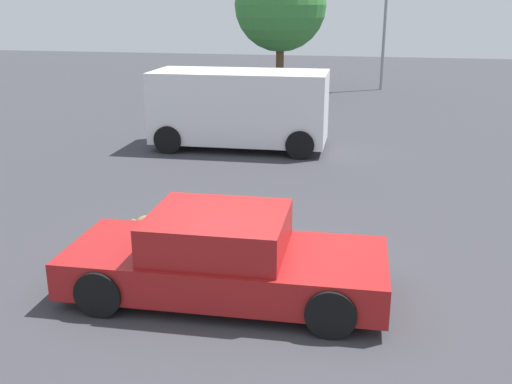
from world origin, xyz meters
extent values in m
plane|color=#38383D|center=(0.00, 0.00, 0.00)|extent=(80.00, 80.00, 0.00)
cube|color=maroon|center=(-0.25, -0.13, 0.42)|extent=(4.48, 1.94, 0.52)
cube|color=maroon|center=(-0.35, -0.14, 0.95)|extent=(1.91, 1.70, 0.53)
cube|color=slate|center=(0.52, -0.11, 0.95)|extent=(0.12, 1.51, 0.44)
cube|color=slate|center=(-1.23, -0.17, 0.95)|extent=(0.12, 1.51, 0.44)
cylinder|color=black|center=(1.22, 0.76, 0.32)|extent=(0.65, 0.24, 0.64)
cylinder|color=black|center=(1.29, -0.92, 0.32)|extent=(0.65, 0.24, 0.64)
cylinder|color=black|center=(-1.79, 0.65, 0.32)|extent=(0.65, 0.24, 0.64)
cylinder|color=black|center=(-1.73, -1.03, 0.32)|extent=(0.65, 0.24, 0.64)
ellipsoid|color=olive|center=(-2.23, 1.79, 0.23)|extent=(0.45, 0.42, 0.24)
sphere|color=olive|center=(-2.03, 1.93, 0.30)|extent=(0.19, 0.19, 0.19)
sphere|color=olive|center=(-1.97, 1.97, 0.29)|extent=(0.09, 0.09, 0.09)
cylinder|color=olive|center=(-2.17, 1.92, 0.06)|extent=(0.06, 0.06, 0.13)
cylinder|color=olive|center=(-2.09, 1.81, 0.06)|extent=(0.06, 0.06, 0.13)
cylinder|color=olive|center=(-2.37, 1.78, 0.06)|extent=(0.06, 0.06, 0.13)
cylinder|color=olive|center=(-2.29, 1.67, 0.06)|extent=(0.06, 0.06, 0.13)
sphere|color=olive|center=(-2.42, 1.66, 0.27)|extent=(0.11, 0.11, 0.11)
cube|color=white|center=(-2.16, 8.62, 1.19)|extent=(4.89, 2.23, 1.93)
cube|color=slate|center=(-4.53, 8.54, 1.61)|extent=(0.11, 1.75, 0.77)
cylinder|color=black|center=(-3.93, 7.58, 0.38)|extent=(0.77, 0.28, 0.76)
cylinder|color=black|center=(-4.00, 9.54, 0.38)|extent=(0.77, 0.28, 0.76)
cylinder|color=black|center=(-0.32, 7.70, 0.38)|extent=(0.77, 0.28, 0.76)
cylinder|color=black|center=(-0.39, 9.66, 0.38)|extent=(0.77, 0.28, 0.76)
cylinder|color=gray|center=(1.60, 21.63, 2.90)|extent=(0.14, 0.14, 5.80)
cylinder|color=brown|center=(-3.09, 20.43, 1.15)|extent=(0.37, 0.37, 2.29)
sphere|color=#387F38|center=(-3.09, 20.43, 3.86)|extent=(4.18, 4.18, 4.18)
camera|label=1|loc=(1.74, -7.43, 3.93)|focal=41.62mm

